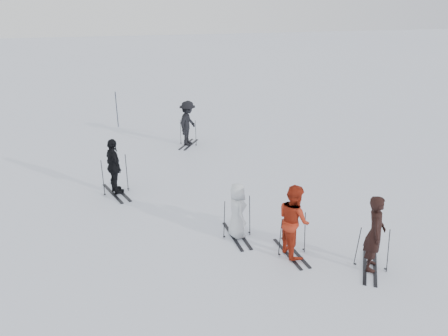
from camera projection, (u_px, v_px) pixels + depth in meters
name	position (u px, v px, depth m)	size (l,w,h in m)	color
ground	(231.00, 210.00, 13.45)	(120.00, 120.00, 0.00)	silver
skier_near_dark	(375.00, 234.00, 10.26)	(0.69, 0.45, 1.89)	black
skier_red	(294.00, 221.00, 10.85)	(0.92, 0.71, 1.88)	#9E2611
skier_grey	(237.00, 211.00, 11.72)	(0.75, 0.49, 1.54)	silver
skier_uphill_left	(114.00, 167.00, 14.23)	(1.09, 0.45, 1.86)	black
skier_uphill_far	(188.00, 124.00, 18.83)	(1.24, 0.71, 1.92)	black
skis_near_dark	(373.00, 248.00, 10.40)	(0.83, 1.56, 1.14)	black
skis_red	(293.00, 234.00, 10.99)	(0.82, 1.55, 1.13)	black
skis_grey	(237.00, 217.00, 11.78)	(0.86, 1.63, 1.19)	black
skis_uphill_left	(115.00, 175.00, 14.33)	(0.96, 1.82, 1.33)	black
skis_uphill_far	(188.00, 132.00, 18.97)	(0.84, 1.59, 1.16)	black
piste_marker	(117.00, 109.00, 21.46)	(0.04, 0.04, 1.75)	black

